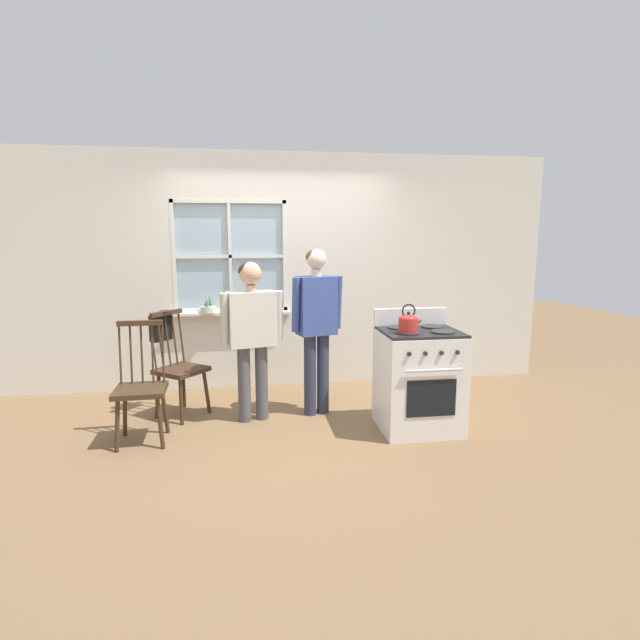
# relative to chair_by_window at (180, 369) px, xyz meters

# --- Properties ---
(ground_plane) EXTENTS (16.00, 16.00, 0.00)m
(ground_plane) POSITION_rel_chair_by_window_xyz_m (1.05, -0.49, -0.47)
(ground_plane) COLOR brown
(wall_back) EXTENTS (6.40, 0.16, 2.70)m
(wall_back) POSITION_rel_chair_by_window_xyz_m (1.09, 0.91, 0.87)
(wall_back) COLOR silver
(wall_back) RESTS_ON ground_plane
(chair_by_window) EXTENTS (0.58, 0.58, 1.04)m
(chair_by_window) POSITION_rel_chair_by_window_xyz_m (0.00, 0.00, 0.00)
(chair_by_window) COLOR #3D2819
(chair_by_window) RESTS_ON ground_plane
(chair_near_wall) EXTENTS (0.43, 0.42, 1.04)m
(chair_near_wall) POSITION_rel_chair_by_window_xyz_m (-0.25, -0.61, 0.00)
(chair_near_wall) COLOR #3D2819
(chair_near_wall) RESTS_ON ground_plane
(person_elderly_left) EXTENTS (0.61, 0.31, 1.53)m
(person_elderly_left) POSITION_rel_chair_by_window_xyz_m (0.71, -0.23, 0.47)
(person_elderly_left) COLOR #4C4C51
(person_elderly_left) RESTS_ON ground_plane
(person_teen_center) EXTENTS (0.53, 0.30, 1.64)m
(person_teen_center) POSITION_rel_chair_by_window_xyz_m (1.34, -0.15, 0.51)
(person_teen_center) COLOR #2D3347
(person_teen_center) RESTS_ON ground_plane
(stove) EXTENTS (0.70, 0.68, 1.08)m
(stove) POSITION_rel_chair_by_window_xyz_m (2.21, -0.67, 0.01)
(stove) COLOR white
(stove) RESTS_ON ground_plane
(kettle) EXTENTS (0.21, 0.17, 0.25)m
(kettle) POSITION_rel_chair_by_window_xyz_m (2.05, -0.81, 0.56)
(kettle) COLOR red
(kettle) RESTS_ON stove
(potted_plant) EXTENTS (0.16, 0.16, 0.20)m
(potted_plant) POSITION_rel_chair_by_window_xyz_m (0.23, 0.82, 0.49)
(potted_plant) COLOR beige
(potted_plant) RESTS_ON wall_back
(handbag) EXTENTS (0.25, 0.25, 0.31)m
(handbag) POSITION_rel_chair_by_window_xyz_m (-0.18, 0.15, 0.40)
(handbag) COLOR black
(handbag) RESTS_ON chair_by_window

